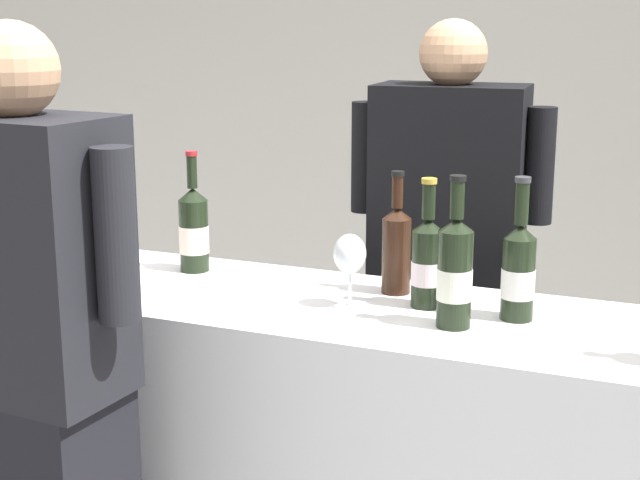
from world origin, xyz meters
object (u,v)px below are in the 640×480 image
wine_bottle_4 (194,230)px  ice_bucket (86,219)px  person_server (445,305)px  person_guest (36,420)px  wine_bottle_5 (397,247)px  wine_bottle_0 (455,272)px  wine_bottle_1 (518,270)px  wine_bottle_2 (427,261)px  wine_glass (350,257)px

wine_bottle_4 → ice_bucket: size_ratio=1.46×
person_server → person_guest: size_ratio=1.00×
wine_bottle_5 → ice_bucket: 0.91m
wine_bottle_0 → person_server: size_ratio=0.21×
wine_bottle_0 → person_server: bearing=106.3°
wine_bottle_1 → person_server: bearing=118.8°
wine_bottle_2 → ice_bucket: size_ratio=1.39×
wine_bottle_0 → wine_bottle_5: wine_bottle_0 is taller
wine_bottle_1 → wine_glass: 0.38m
wine_bottle_4 → wine_bottle_0: bearing=-14.0°
wine_bottle_5 → person_guest: person_guest is taller
wine_bottle_2 → wine_glass: 0.18m
wine_bottle_5 → person_server: 0.56m
wine_glass → ice_bucket: (-0.85, 0.15, -0.01)m
wine_bottle_0 → person_guest: 0.95m
wine_bottle_0 → wine_bottle_4: (-0.76, 0.19, -0.01)m
wine_bottle_2 → person_guest: 0.93m
wine_bottle_0 → wine_glass: wine_bottle_0 is taller
wine_bottle_1 → person_guest: bearing=-147.8°
wine_bottle_0 → person_server: 0.77m
wine_bottle_2 → person_server: (-0.10, 0.56, -0.28)m
wine_bottle_2 → person_guest: person_guest is taller
wine_bottle_1 → wine_bottle_0: bearing=-137.8°
wine_bottle_5 → person_guest: size_ratio=0.19×
wine_bottle_1 → wine_bottle_5: bearing=163.3°
wine_bottle_1 → person_server: person_server is taller
wine_bottle_1 → wine_bottle_2: wine_bottle_1 is taller
wine_bottle_4 → wine_glass: wine_bottle_4 is taller
wine_bottle_2 → wine_glass: size_ratio=1.74×
wine_bottle_4 → wine_bottle_5: bearing=1.1°
wine_bottle_0 → wine_bottle_1: size_ratio=1.04×
person_server → ice_bucket: bearing=-152.1°
wine_glass → person_server: (0.06, 0.63, -0.29)m
ice_bucket → wine_bottle_4: bearing=-1.3°
person_server → wine_bottle_4: bearing=-138.8°
wine_bottle_1 → ice_bucket: bearing=175.7°
wine_bottle_5 → wine_bottle_2: bearing=-38.5°
wine_glass → wine_bottle_1: bearing=8.7°
wine_bottle_0 → wine_glass: (-0.26, 0.05, -0.00)m
wine_bottle_2 → person_guest: (-0.68, -0.58, -0.28)m
wine_bottle_5 → person_server: bearing=90.1°
wine_bottle_4 → wine_bottle_5: wine_bottle_4 is taller
wine_bottle_4 → person_server: (0.56, 0.49, -0.28)m
wine_bottle_4 → wine_bottle_5: size_ratio=1.06×
wine_glass → person_server: 0.70m
wine_bottle_0 → wine_bottle_1: 0.16m
wine_bottle_1 → person_server: size_ratio=0.20×
wine_bottle_2 → person_server: 0.64m
wine_bottle_4 → person_server: bearing=41.2°
wine_bottle_0 → wine_bottle_5: (-0.20, 0.20, -0.01)m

